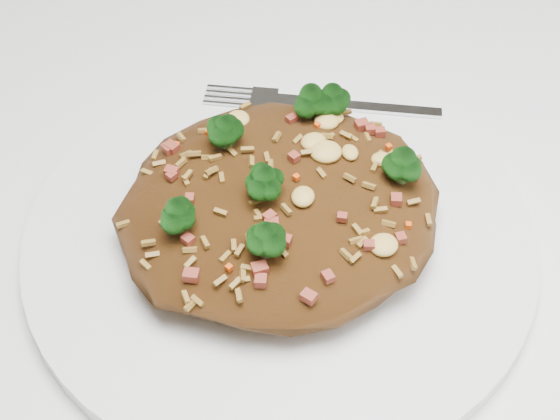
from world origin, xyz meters
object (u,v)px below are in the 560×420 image
object	(u,v)px
dining_table	(397,398)
fork	(333,105)
plate	(280,234)
fried_rice	(280,195)

from	to	relation	value
dining_table	fork	size ratio (longest dim) A/B	7.95
plate	dining_table	bearing A→B (deg)	-56.54
dining_table	fried_rice	xyz separation A→B (m)	(-0.05, 0.08, 0.13)
plate	fork	xyz separation A→B (m)	(0.07, 0.09, 0.01)
fried_rice	fork	bearing A→B (deg)	51.22
fried_rice	plate	bearing A→B (deg)	-122.46
dining_table	fork	bearing A→B (deg)	83.28
dining_table	fried_rice	bearing A→B (deg)	123.17
fork	plate	bearing A→B (deg)	-101.48
fork	dining_table	bearing A→B (deg)	-69.45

